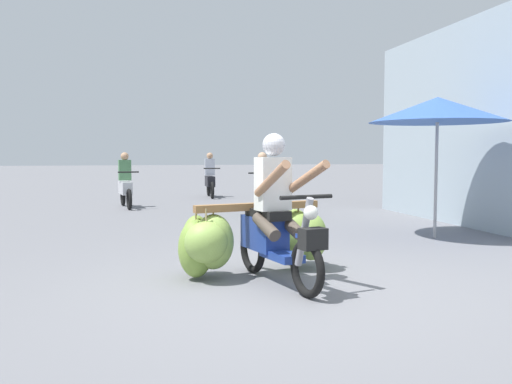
{
  "coord_description": "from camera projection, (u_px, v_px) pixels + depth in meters",
  "views": [
    {
      "loc": [
        -1.5,
        -5.08,
        1.37
      ],
      "look_at": [
        -0.05,
        1.3,
        0.9
      ],
      "focal_mm": 37.74,
      "sensor_mm": 36.0,
      "label": 1
    }
  ],
  "objects": [
    {
      "name": "ground_plane",
      "position": [
        289.0,
        291.0,
        5.37
      ],
      "size": [
        120.0,
        120.0,
        0.0
      ],
      "primitive_type": "plane",
      "color": "slate"
    },
    {
      "name": "motorbike_main_loaded",
      "position": [
        259.0,
        234.0,
        5.98
      ],
      "size": [
        1.85,
        1.98,
        1.58
      ],
      "color": "black",
      "rests_on": "ground"
    },
    {
      "name": "motorbike_distant_ahead_left",
      "position": [
        210.0,
        179.0,
        16.86
      ],
      "size": [
        0.5,
        1.62,
        1.4
      ],
      "color": "black",
      "rests_on": "ground"
    },
    {
      "name": "motorbike_distant_ahead_right",
      "position": [
        262.0,
        190.0,
        11.86
      ],
      "size": [
        0.5,
        1.62,
        1.4
      ],
      "color": "black",
      "rests_on": "ground"
    },
    {
      "name": "motorbike_distant_far_ahead",
      "position": [
        125.0,
        185.0,
        13.62
      ],
      "size": [
        0.53,
        1.61,
        1.4
      ],
      "color": "black",
      "rests_on": "ground"
    },
    {
      "name": "market_umbrella_near_shop",
      "position": [
        438.0,
        110.0,
        8.59
      ],
      "size": [
        2.18,
        2.18,
        2.27
      ],
      "color": "#99999E",
      "rests_on": "ground"
    }
  ]
}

